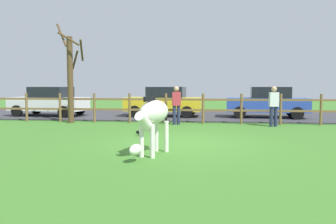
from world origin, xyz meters
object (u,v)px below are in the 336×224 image
Objects in this scene: bare_tree at (70,76)px; zebra at (153,117)px; parked_car_yellow at (164,101)px; visitor_right_of_tree at (274,104)px; crow_on_grass at (139,132)px; visitor_left_of_tree at (176,103)px; parked_car_white at (50,101)px; parked_car_blue at (267,102)px.

bare_tree is 8.22m from zebra.
parked_car_yellow is 2.50× the size of visitor_right_of_tree.
visitor_right_of_tree is at bearing -2.21° from bare_tree.
crow_on_grass is 0.13× the size of visitor_left_of_tree.
visitor_right_of_tree is (11.15, -3.11, 0.06)m from parked_car_white.
parked_car_yellow reaches higher than zebra.
parked_car_blue is 5.46m from visitor_left_of_tree.
crow_on_grass is 0.05× the size of parked_car_white.
crow_on_grass is at bearing -89.57° from parked_car_yellow.
parked_car_blue is at bearing 2.12° from parked_car_white.
visitor_left_of_tree reaches higher than parked_car_yellow.
zebra is 8.79× the size of crow_on_grass.
parked_car_white is at bearing 130.81° from bare_tree.
parked_car_blue is 1.00× the size of parked_car_yellow.
visitor_left_of_tree is at bearing -1.35° from bare_tree.
visitor_right_of_tree is (4.92, 3.20, 0.78)m from crow_on_grass.
visitor_left_of_tree is at bearing -21.96° from parked_car_white.
bare_tree reaches higher than visitor_left_of_tree.
zebra is 6.44m from visitor_left_of_tree.
parked_car_blue reaches higher than zebra.
crow_on_grass is 0.05× the size of parked_car_blue.
bare_tree is 2.68× the size of visitor_left_of_tree.
zebra is 0.46× the size of parked_car_white.
parked_car_yellow is 6.13m from visitor_right_of_tree.
crow_on_grass is at bearing 108.01° from zebra.
parked_car_blue reaches higher than crow_on_grass.
parked_car_white is 6.20m from parked_car_yellow.
parked_car_blue is 0.99× the size of parked_car_white.
parked_car_white is (-6.23, 6.31, 0.72)m from crow_on_grass.
visitor_left_of_tree is (0.92, 3.43, 0.78)m from crow_on_grass.
parked_car_yellow is at bearing 106.08° from visitor_left_of_tree.
parked_car_white is at bearing -177.88° from parked_car_blue.
parked_car_blue is 3.55m from visitor_right_of_tree.
visitor_left_of_tree is 4.01m from visitor_right_of_tree.
zebra is at bearing -71.99° from crow_on_grass.
bare_tree is at bearing -160.65° from parked_car_blue.
bare_tree reaches higher than parked_car_yellow.
zebra is at bearing -84.00° from parked_car_yellow.
visitor_right_of_tree is (-0.34, -3.53, 0.06)m from parked_car_blue.
crow_on_grass is at bearing -104.98° from visitor_left_of_tree.
parked_car_blue is at bearing 19.35° from bare_tree.
parked_car_blue and parked_car_yellow have the same top height.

